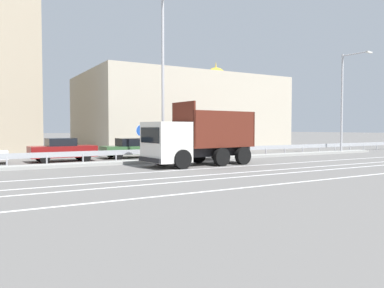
% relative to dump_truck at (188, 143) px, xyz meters
% --- Properties ---
extents(ground_plane, '(320.00, 320.00, 0.00)m').
position_rel_dump_truck_xyz_m(ground_plane, '(2.36, 0.97, -1.32)').
color(ground_plane, '#605E5B').
extents(lane_strip_0, '(65.36, 0.16, 0.01)m').
position_rel_dump_truck_xyz_m(lane_strip_0, '(0.87, -1.74, -1.31)').
color(lane_strip_0, silver).
rests_on(lane_strip_0, ground_plane).
extents(lane_strip_1, '(65.36, 0.16, 0.01)m').
position_rel_dump_truck_xyz_m(lane_strip_1, '(0.87, -4.13, -1.31)').
color(lane_strip_1, silver).
rests_on(lane_strip_1, ground_plane).
extents(lane_strip_2, '(65.36, 0.16, 0.01)m').
position_rel_dump_truck_xyz_m(lane_strip_2, '(0.87, -5.45, -1.31)').
color(lane_strip_2, silver).
rests_on(lane_strip_2, ground_plane).
extents(lane_strip_3, '(65.36, 0.16, 0.01)m').
position_rel_dump_truck_xyz_m(lane_strip_3, '(0.87, -7.94, -1.31)').
color(lane_strip_3, silver).
rests_on(lane_strip_3, ground_plane).
extents(median_island, '(35.95, 1.10, 0.18)m').
position_rel_dump_truck_xyz_m(median_island, '(2.36, 2.99, -1.23)').
color(median_island, gray).
rests_on(median_island, ground_plane).
extents(median_guardrail, '(65.36, 0.09, 0.78)m').
position_rel_dump_truck_xyz_m(median_guardrail, '(2.36, 4.29, -0.75)').
color(median_guardrail, '#9EA0A5').
rests_on(median_guardrail, ground_plane).
extents(dump_truck, '(6.93, 3.04, 3.68)m').
position_rel_dump_truck_xyz_m(dump_truck, '(0.00, 0.00, 0.00)').
color(dump_truck, silver).
rests_on(dump_truck, ground_plane).
extents(median_road_sign, '(0.79, 0.16, 2.43)m').
position_rel_dump_truck_xyz_m(median_road_sign, '(-1.63, 2.99, -0.01)').
color(median_road_sign, white).
rests_on(median_road_sign, ground_plane).
extents(street_lamp_1, '(0.71, 2.39, 10.46)m').
position_rel_dump_truck_xyz_m(street_lamp_1, '(-0.21, 2.71, 4.43)').
color(street_lamp_1, '#ADADB2').
rests_on(street_lamp_1, ground_plane).
extents(street_lamp_2, '(0.71, 2.61, 8.62)m').
position_rel_dump_truck_xyz_m(street_lamp_2, '(17.23, 2.77, 3.52)').
color(street_lamp_2, '#ADADB2').
rests_on(street_lamp_2, ground_plane).
extents(parked_car_3, '(4.21, 1.94, 1.53)m').
position_rel_dump_truck_xyz_m(parked_car_3, '(-5.68, 6.65, -0.55)').
color(parked_car_3, maroon).
rests_on(parked_car_3, ground_plane).
extents(parked_car_4, '(4.45, 2.10, 1.45)m').
position_rel_dump_truck_xyz_m(parked_car_4, '(-0.65, 7.19, -0.59)').
color(parked_car_4, '#335B33').
rests_on(parked_car_4, ground_plane).
extents(parked_car_5, '(4.44, 2.12, 1.40)m').
position_rel_dump_truck_xyz_m(parked_car_5, '(5.93, 7.13, -0.59)').
color(parked_car_5, maroon).
rests_on(parked_car_5, ground_plane).
extents(background_building_1, '(20.58, 14.06, 7.75)m').
position_rel_dump_truck_xyz_m(background_building_1, '(9.19, 18.25, 2.56)').
color(background_building_1, '#B7AD99').
rests_on(background_building_1, ground_plane).
extents(church_tower, '(3.60, 3.60, 11.81)m').
position_rel_dump_truck_xyz_m(church_tower, '(19.68, 26.39, 4.00)').
color(church_tower, silver).
rests_on(church_tower, ground_plane).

